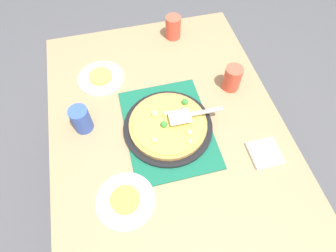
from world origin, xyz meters
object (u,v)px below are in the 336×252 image
plate_near_left (101,78)px  cup_corner (232,78)px  served_slice_right (125,200)px  pizza_server (191,115)px  served_slice_left (101,76)px  napkin_stack (265,153)px  plate_far_right (126,201)px  pizza_pan (168,127)px  cup_far (81,119)px  cup_near (173,27)px  pizza (168,124)px

plate_near_left → cup_corner: bearing=71.4°
served_slice_right → pizza_server: (-0.27, 0.33, 0.05)m
served_slice_left → served_slice_right: bearing=1.6°
served_slice_left → napkin_stack: (0.57, 0.60, -0.01)m
plate_far_right → napkin_stack: size_ratio=1.83×
pizza_pan → plate_far_right: 0.35m
plate_near_left → cup_corner: 0.62m
served_slice_right → cup_far: 0.39m
pizza_pan → served_slice_left: served_slice_left is taller
plate_near_left → cup_near: 0.47m
plate_near_left → served_slice_right: (0.62, 0.02, 0.01)m
served_slice_left → cup_near: size_ratio=0.92×
pizza_pan → served_slice_left: bearing=-145.2°
cup_far → pizza_server: (0.10, 0.45, 0.01)m
pizza → pizza_server: 0.10m
served_slice_left → served_slice_right: (0.62, 0.02, 0.00)m
cup_near → pizza_server: size_ratio=0.52×
pizza → pizza_server: bearing=88.8°
served_slice_left → pizza: bearing=35.0°
plate_far_right → cup_far: cup_far is taller
served_slice_left → cup_corner: size_ratio=0.92×
served_slice_left → plate_far_right: bearing=1.6°
plate_far_right → served_slice_right: (0.00, -0.00, 0.01)m
cup_corner → pizza_server: bearing=-57.2°
pizza_pan → pizza: pizza is taller
pizza → cup_near: (-0.56, 0.17, 0.03)m
served_slice_left → cup_near: bearing=117.0°
pizza_pan → cup_near: bearing=163.4°
pizza_pan → plate_near_left: pizza_pan is taller
plate_near_left → cup_far: (0.26, -0.10, 0.06)m
pizza → cup_corner: (-0.16, 0.34, 0.03)m
cup_near → pizza: bearing=-16.5°
pizza_pan → cup_corner: cup_corner is taller
served_slice_right → served_slice_left: bearing=-178.4°
cup_far → pizza: bearing=75.0°
plate_near_left → cup_far: size_ratio=1.83×
pizza → cup_far: cup_far is taller
plate_near_left → plate_far_right: 0.62m
served_slice_right → pizza: bearing=139.7°
pizza_pan → cup_far: size_ratio=3.17×
plate_near_left → served_slice_right: served_slice_right is taller
cup_far → napkin_stack: 0.77m
plate_near_left → pizza: bearing=35.0°
napkin_stack → pizza_server: bearing=-129.9°
plate_far_right → cup_near: 0.93m
plate_near_left → served_slice_left: 0.01m
cup_far → cup_near: bearing=132.4°
plate_far_right → served_slice_left: served_slice_left is taller
napkin_stack → cup_near: bearing=-166.7°
cup_corner → cup_near: bearing=-156.9°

